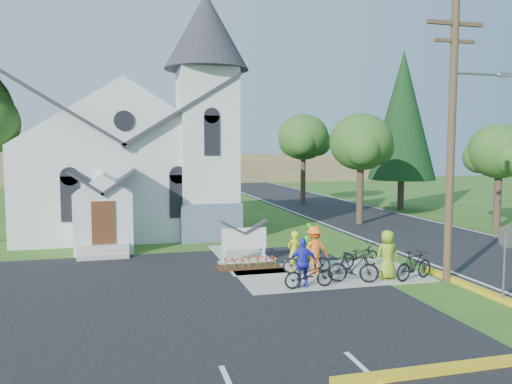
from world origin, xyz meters
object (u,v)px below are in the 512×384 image
object	(u,v)px
bike_1	(353,267)
cyclist_3	(314,250)
cyclist_2	(303,263)
cyclist_4	(387,254)
church_sign	(244,239)
utility_pole	(453,133)
cyclist_0	(294,252)
cyclist_1	(309,246)
stop_sign	(506,247)
bike_0	(307,261)
bike_2	(309,274)
bike_3	(414,265)
bike_4	(360,255)

from	to	relation	value
bike_1	cyclist_3	distance (m)	1.86
cyclist_2	cyclist_4	distance (m)	3.39
church_sign	utility_pole	bearing A→B (deg)	-35.60
cyclist_0	cyclist_1	size ratio (longest dim) A/B	0.87
stop_sign	bike_0	xyz separation A→B (m)	(-4.75, 4.91, -1.24)
bike_2	cyclist_3	distance (m)	2.11
stop_sign	cyclist_1	xyz separation A→B (m)	(-4.42, 5.52, -0.80)
stop_sign	bike_3	world-z (taller)	stop_sign
cyclist_0	bike_1	bearing A→B (deg)	111.83
cyclist_4	church_sign	bearing A→B (deg)	-41.07
church_sign	bike_1	distance (m)	5.17
stop_sign	bike_4	xyz separation A→B (m)	(-2.35, 5.24, -1.23)
cyclist_1	cyclist_3	distance (m)	0.67
cyclist_3	stop_sign	bearing A→B (deg)	131.17
church_sign	bike_3	distance (m)	6.93
bike_2	cyclist_3	bearing A→B (deg)	-28.78
utility_pole	cyclist_4	distance (m)	4.96
bike_3	bike_0	bearing A→B (deg)	44.19
bike_1	bike_3	xyz separation A→B (m)	(2.31, -0.24, -0.01)
church_sign	bike_1	xyz separation A→B (m)	(3.03, -4.16, -0.43)
church_sign	bike_2	size ratio (longest dim) A/B	1.23
cyclist_1	cyclist_4	size ratio (longest dim) A/B	1.03
bike_3	bike_4	bearing A→B (deg)	8.34
bike_2	bike_3	distance (m)	4.08
stop_sign	bike_1	bearing A→B (deg)	138.04
stop_sign	bike_2	size ratio (longest dim) A/B	1.38
church_sign	cyclist_1	distance (m)	2.90
church_sign	cyclist_1	xyz separation A→B (m)	(2.21, -1.88, -0.05)
cyclist_0	cyclist_1	distance (m)	0.86
cyclist_1	bike_2	bearing A→B (deg)	87.38
cyclist_1	bike_2	distance (m)	2.73
cyclist_4	bike_4	size ratio (longest dim) A/B	0.94
bike_0	cyclist_1	size ratio (longest dim) A/B	1.00
bike_1	bike_4	world-z (taller)	bike_1
cyclist_2	bike_0	bearing A→B (deg)	-102.52
bike_4	cyclist_3	bearing A→B (deg)	84.68
cyclist_4	bike_3	bearing A→B (deg)	156.36
church_sign	bike_3	xyz separation A→B (m)	(5.34, -4.40, -0.43)
cyclist_1	cyclist_2	size ratio (longest dim) A/B	1.08
bike_1	church_sign	bearing A→B (deg)	56.79
stop_sign	cyclist_0	world-z (taller)	stop_sign
cyclist_1	bike_2	size ratio (longest dim) A/B	1.04
utility_pole	cyclist_0	bearing A→B (deg)	154.44
bike_2	bike_4	distance (m)	3.77
utility_pole	bike_0	distance (m)	7.10
stop_sign	bike_1	xyz separation A→B (m)	(-3.60, 3.24, -1.18)
bike_1	cyclist_4	distance (m)	1.49
church_sign	cyclist_0	size ratio (longest dim) A/B	1.36
church_sign	bike_3	world-z (taller)	church_sign
utility_pole	bike_3	distance (m)	4.97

